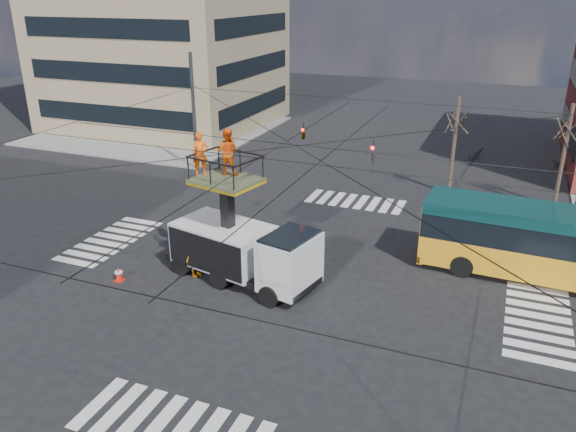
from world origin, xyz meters
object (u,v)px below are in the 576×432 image
(utility_truck, at_px, (243,236))
(worker_ground, at_px, (195,258))
(traffic_cone, at_px, (119,274))
(flagger, at_px, (429,248))

(utility_truck, height_order, worker_ground, utility_truck)
(utility_truck, xyz_separation_m, traffic_cone, (-5.02, -2.11, -1.78))
(worker_ground, bearing_deg, traffic_cone, 131.31)
(traffic_cone, relative_size, worker_ground, 0.37)
(traffic_cone, bearing_deg, flagger, 28.45)
(flagger, bearing_deg, worker_ground, -74.39)
(worker_ground, bearing_deg, utility_truck, -65.21)
(worker_ground, distance_m, flagger, 10.63)
(utility_truck, relative_size, worker_ground, 4.26)
(traffic_cone, distance_m, worker_ground, 3.34)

